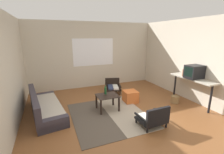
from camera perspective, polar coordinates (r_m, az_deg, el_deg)
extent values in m
plane|color=brown|center=(4.44, 4.83, -14.38)|extent=(7.80, 7.80, 0.00)
cube|color=beige|center=(6.79, -6.74, 7.85)|extent=(5.60, 0.12, 2.70)
cube|color=white|center=(6.72, -6.63, 8.87)|extent=(1.72, 0.01, 1.11)
cube|color=beige|center=(5.87, 27.65, 5.17)|extent=(0.12, 6.60, 2.70)
cube|color=beige|center=(3.93, -34.34, 0.24)|extent=(0.12, 6.60, 2.70)
cube|color=#4C4238|center=(4.41, -7.33, -14.58)|extent=(0.99, 2.24, 0.01)
cube|color=gray|center=(4.73, 4.68, -12.41)|extent=(0.99, 2.24, 0.01)
cube|color=#38333D|center=(4.94, -22.23, -11.02)|extent=(0.99, 2.14, 0.20)
cube|color=#B2A899|center=(4.89, -22.05, -9.37)|extent=(0.87, 1.95, 0.10)
cube|color=#38333D|center=(4.82, -26.11, -8.54)|extent=(0.42, 2.06, 0.55)
cube|color=#38333D|center=(5.79, -23.63, -6.81)|extent=(0.74, 0.28, 0.30)
cube|color=#38333D|center=(4.09, -20.33, -15.66)|extent=(0.74, 0.28, 0.30)
cube|color=black|center=(4.66, -1.67, -6.70)|extent=(0.63, 0.53, 0.02)
cube|color=black|center=(4.87, -5.64, -8.75)|extent=(0.04, 0.04, 0.44)
cube|color=black|center=(5.04, 0.39, -7.85)|extent=(0.04, 0.04, 0.44)
cube|color=black|center=(4.48, -3.97, -10.90)|extent=(0.04, 0.04, 0.44)
cube|color=black|center=(4.66, 2.53, -9.82)|extent=(0.04, 0.04, 0.44)
cylinder|color=black|center=(5.96, 2.94, -5.72)|extent=(0.04, 0.04, 0.15)
cylinder|color=black|center=(5.91, -1.75, -5.88)|extent=(0.04, 0.04, 0.15)
cylinder|color=black|center=(6.45, 2.26, -4.08)|extent=(0.04, 0.04, 0.15)
cylinder|color=black|center=(6.40, -2.07, -4.22)|extent=(0.04, 0.04, 0.15)
cube|color=black|center=(6.14, 0.34, -4.06)|extent=(0.72, 0.74, 0.05)
cube|color=silver|center=(6.11, 1.29, -3.60)|extent=(0.34, 0.58, 0.06)
cube|color=#2D3856|center=(6.09, -0.56, -3.66)|extent=(0.34, 0.58, 0.06)
cube|color=black|center=(6.34, 0.09, -1.73)|extent=(0.56, 0.23, 0.31)
cube|color=black|center=(6.13, 2.79, -2.96)|extent=(0.22, 0.60, 0.04)
cube|color=black|center=(6.08, -2.12, -3.11)|extent=(0.22, 0.60, 0.04)
cylinder|color=black|center=(4.22, 8.70, -15.26)|extent=(0.04, 0.04, 0.12)
cylinder|color=black|center=(4.51, 14.84, -13.50)|extent=(0.04, 0.04, 0.12)
cylinder|color=black|center=(3.89, 12.56, -18.26)|extent=(0.04, 0.04, 0.12)
cylinder|color=black|center=(4.20, 18.93, -16.05)|extent=(0.04, 0.04, 0.12)
cube|color=black|center=(4.15, 13.87, -14.67)|extent=(0.65, 0.57, 0.05)
cube|color=silver|center=(4.08, 12.47, -14.27)|extent=(0.22, 0.49, 0.06)
cube|color=brown|center=(4.20, 14.99, -13.52)|extent=(0.22, 0.49, 0.06)
cube|color=black|center=(3.88, 16.31, -13.36)|extent=(0.64, 0.09, 0.39)
cube|color=black|center=(3.94, 10.43, -14.27)|extent=(0.06, 0.55, 0.04)
cube|color=black|center=(4.27, 17.22, -12.30)|extent=(0.06, 0.55, 0.04)
cube|color=#D1662D|center=(5.36, 6.61, -6.91)|extent=(0.46, 0.46, 0.38)
cube|color=#B2AD9E|center=(5.56, 26.93, -0.46)|extent=(0.42, 1.49, 0.04)
cylinder|color=black|center=(5.29, 31.91, -6.83)|extent=(0.06, 0.06, 0.83)
cylinder|color=black|center=(6.12, 21.70, -2.85)|extent=(0.06, 0.06, 0.83)
cube|color=black|center=(5.48, 27.52, 1.68)|extent=(0.50, 0.38, 0.41)
cube|color=black|center=(5.30, 25.81, 1.70)|extent=(0.01, 0.30, 0.28)
cylinder|color=brown|center=(5.70, 25.15, 1.36)|extent=(0.24, 0.24, 0.21)
cylinder|color=brown|center=(5.66, 25.34, 3.03)|extent=(0.11, 0.11, 0.13)
cylinder|color=#194723|center=(4.71, -2.39, -4.99)|extent=(0.07, 0.07, 0.21)
cylinder|color=#194723|center=(4.67, -2.41, -3.45)|extent=(0.03, 0.03, 0.06)
cylinder|color=olive|center=(5.66, 21.67, -7.48)|extent=(0.26, 0.26, 0.24)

